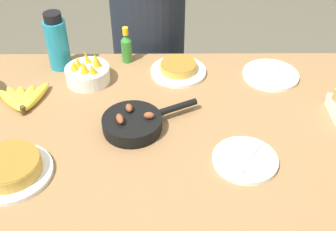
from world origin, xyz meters
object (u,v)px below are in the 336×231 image
at_px(empty_plate_near_front, 245,160).
at_px(empty_plate_far_right, 271,75).
at_px(frittata_plate_side, 178,69).
at_px(banana_bunch, 23,99).
at_px(water_bottle, 57,42).
at_px(skillet, 134,123).
at_px(fruit_bowl_mango, 88,73).
at_px(frittata_plate_center, 10,168).
at_px(hot_sauce_bottle, 126,47).
at_px(person_figure, 150,69).

distance_m(empty_plate_near_front, empty_plate_far_right, 0.53).
height_order(frittata_plate_side, empty_plate_near_front, frittata_plate_side).
xyz_separation_m(frittata_plate_side, empty_plate_near_front, (0.20, -0.52, -0.01)).
xyz_separation_m(banana_bunch, empty_plate_far_right, (0.98, 0.17, -0.01)).
bearing_deg(frittata_plate_side, water_bottle, 173.55).
relative_size(banana_bunch, skillet, 0.62).
relative_size(banana_bunch, empty_plate_far_right, 0.91).
xyz_separation_m(banana_bunch, fruit_bowl_mango, (0.23, 0.15, 0.02)).
bearing_deg(empty_plate_near_front, empty_plate_far_right, 69.99).
bearing_deg(water_bottle, skillet, -51.03).
distance_m(frittata_plate_center, empty_plate_far_right, 1.07).
height_order(empty_plate_far_right, hot_sauce_bottle, hot_sauce_bottle).
height_order(frittata_plate_center, fruit_bowl_mango, fruit_bowl_mango).
relative_size(skillet, frittata_plate_center, 1.32).
height_order(banana_bunch, hot_sauce_bottle, hot_sauce_bottle).
relative_size(empty_plate_near_front, fruit_bowl_mango, 1.19).
bearing_deg(fruit_bowl_mango, frittata_plate_center, -107.98).
relative_size(skillet, fruit_bowl_mango, 1.90).
height_order(water_bottle, hot_sauce_bottle, water_bottle).
bearing_deg(empty_plate_near_front, frittata_plate_side, 111.14).
xyz_separation_m(skillet, frittata_plate_center, (-0.37, -0.22, 0.00)).
xyz_separation_m(frittata_plate_center, empty_plate_near_front, (0.74, 0.05, -0.02)).
relative_size(skillet, water_bottle, 1.37).
bearing_deg(person_figure, hot_sauce_bottle, -106.13).
xyz_separation_m(frittata_plate_center, water_bottle, (0.03, 0.63, 0.09)).
bearing_deg(person_figure, empty_plate_far_right, -38.64).
bearing_deg(fruit_bowl_mango, hot_sauce_bottle, 46.58).
xyz_separation_m(banana_bunch, person_figure, (0.46, 0.59, -0.24)).
relative_size(frittata_plate_center, hot_sauce_bottle, 1.59).
bearing_deg(water_bottle, frittata_plate_center, -93.15).
distance_m(banana_bunch, person_figure, 0.79).
xyz_separation_m(empty_plate_near_front, empty_plate_far_right, (0.18, 0.50, -0.00)).
bearing_deg(skillet, person_figure, 61.12).
bearing_deg(water_bottle, hot_sauce_bottle, 8.41).
distance_m(banana_bunch, frittata_plate_side, 0.63).
distance_m(skillet, fruit_bowl_mango, 0.36).
bearing_deg(empty_plate_far_right, fruit_bowl_mango, -177.83).
height_order(frittata_plate_center, hot_sauce_bottle, hot_sauce_bottle).
xyz_separation_m(banana_bunch, frittata_plate_center, (0.06, -0.37, 0.01)).
bearing_deg(skillet, hot_sauce_bottle, 70.18).
relative_size(empty_plate_far_right, fruit_bowl_mango, 1.29).
bearing_deg(frittata_plate_side, fruit_bowl_mango, -171.12).
bearing_deg(empty_plate_near_front, banana_bunch, 158.19).
bearing_deg(water_bottle, empty_plate_near_front, -39.49).
height_order(empty_plate_near_front, fruit_bowl_mango, fruit_bowl_mango).
distance_m(frittata_plate_center, frittata_plate_side, 0.79).
distance_m(fruit_bowl_mango, water_bottle, 0.19).
xyz_separation_m(frittata_plate_side, person_figure, (-0.14, 0.39, -0.25)).
bearing_deg(empty_plate_far_right, banana_bunch, -169.90).
height_order(fruit_bowl_mango, hot_sauce_bottle, hot_sauce_bottle).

